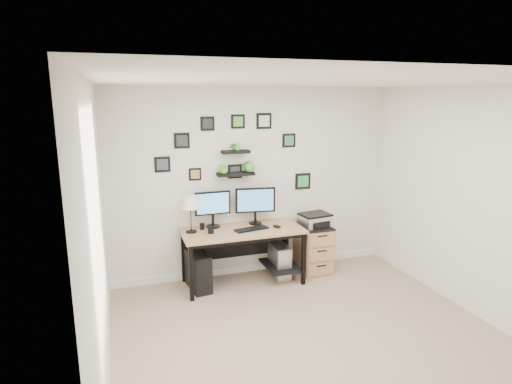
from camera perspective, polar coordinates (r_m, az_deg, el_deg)
name	(u,v)px	position (r m, az deg, el deg)	size (l,w,h in m)	color
room	(255,267)	(6.29, -0.12, -9.95)	(4.00, 4.00, 4.00)	tan
desk	(245,238)	(5.74, -1.52, -6.09)	(1.60, 0.70, 0.75)	tan
monitor_left	(213,207)	(5.71, -5.79, -1.94)	(0.48, 0.19, 0.49)	black
monitor_right	(255,203)	(5.82, -0.08, -1.43)	(0.55, 0.20, 0.51)	black
keyboard	(251,229)	(5.64, -0.60, -4.96)	(0.45, 0.14, 0.02)	black
mouse	(277,226)	(5.75, 2.80, -4.61)	(0.06, 0.09, 0.03)	black
table_lamp	(190,203)	(5.51, -8.75, -1.47)	(0.24, 0.24, 0.48)	black
mug	(211,230)	(5.53, -6.05, -5.06)	(0.08, 0.08, 0.09)	black
pen_cup	(202,226)	(5.70, -7.19, -4.57)	(0.06, 0.06, 0.08)	black
pc_tower_black	(198,271)	(5.71, -7.70, -10.38)	(0.22, 0.49, 0.49)	black
pc_tower_grey	(279,260)	(6.05, 3.14, -9.09)	(0.22, 0.47, 0.46)	gray
file_cabinet	(313,248)	(6.25, 7.67, -7.43)	(0.43, 0.53, 0.67)	tan
printer	(315,220)	(6.10, 7.88, -3.71)	(0.45, 0.38, 0.18)	silver
wall_decor	(237,157)	(5.73, -2.61, 4.65)	(2.20, 0.18, 1.09)	black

